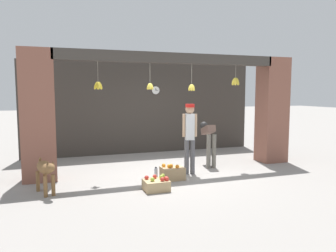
{
  "coord_description": "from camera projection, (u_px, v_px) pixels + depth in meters",
  "views": [
    {
      "loc": [
        -2.66,
        -7.23,
        1.92
      ],
      "look_at": [
        0.0,
        0.4,
        1.08
      ],
      "focal_mm": 35.0,
      "sensor_mm": 36.0,
      "label": 1
    }
  ],
  "objects": [
    {
      "name": "dog",
      "position": [
        45.0,
        170.0,
        6.14
      ],
      "size": [
        0.42,
        0.85,
        0.68
      ],
      "rotation": [
        0.0,
        0.0,
        -1.24
      ],
      "color": "brown",
      "rests_on": "ground_plane"
    },
    {
      "name": "wall_clock",
      "position": [
        156.0,
        90.0,
        10.28
      ],
      "size": [
        0.26,
        0.03,
        0.26
      ],
      "color": "black"
    },
    {
      "name": "storefront_awning",
      "position": [
        173.0,
        60.0,
        7.7
      ],
      "size": [
        5.38,
        0.26,
        0.9
      ],
      "color": "#3D3833"
    },
    {
      "name": "shop_pillar_right",
      "position": [
        272.0,
        110.0,
        8.98
      ],
      "size": [
        0.7,
        0.6,
        2.83
      ],
      "primitive_type": "cube",
      "color": "brown",
      "rests_on": "ground_plane"
    },
    {
      "name": "fruit_crate_apples",
      "position": [
        156.0,
        184.0,
        6.4
      ],
      "size": [
        0.47,
        0.42,
        0.28
      ],
      "color": "tan",
      "rests_on": "ground_plane"
    },
    {
      "name": "shop_pillar_left",
      "position": [
        38.0,
        116.0,
        7.02
      ],
      "size": [
        0.7,
        0.6,
        2.83
      ],
      "primitive_type": "cube",
      "color": "brown",
      "rests_on": "ground_plane"
    },
    {
      "name": "fruit_crate_oranges",
      "position": [
        172.0,
        173.0,
        7.2
      ],
      "size": [
        0.49,
        0.38,
        0.35
      ],
      "color": "tan",
      "rests_on": "ground_plane"
    },
    {
      "name": "ground_plane",
      "position": [
        173.0,
        172.0,
        7.86
      ],
      "size": [
        60.0,
        60.0,
        0.0
      ],
      "primitive_type": "plane",
      "color": "gray"
    },
    {
      "name": "shop_back_wall",
      "position": [
        144.0,
        108.0,
        10.29
      ],
      "size": [
        7.28,
        0.12,
        2.83
      ],
      "primitive_type": "cube",
      "color": "#38332D",
      "rests_on": "ground_plane"
    },
    {
      "name": "water_bottle",
      "position": [
        156.0,
        174.0,
        7.19
      ],
      "size": [
        0.07,
        0.07,
        0.28
      ],
      "color": "silver",
      "rests_on": "ground_plane"
    },
    {
      "name": "shopkeeper",
      "position": [
        190.0,
        133.0,
        7.61
      ],
      "size": [
        0.34,
        0.28,
        1.64
      ],
      "rotation": [
        0.0,
        0.0,
        2.91
      ],
      "color": "#56565B",
      "rests_on": "ground_plane"
    },
    {
      "name": "worker_stooping",
      "position": [
        209.0,
        137.0,
        8.45
      ],
      "size": [
        0.34,
        0.85,
        1.12
      ],
      "rotation": [
        0.0,
        0.0,
        -0.16
      ],
      "color": "#6B665B",
      "rests_on": "ground_plane"
    }
  ]
}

